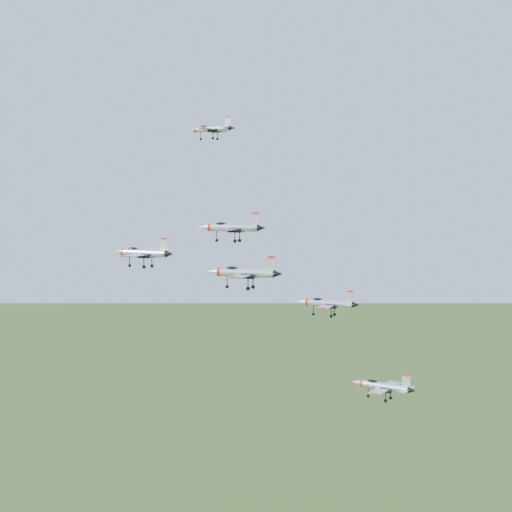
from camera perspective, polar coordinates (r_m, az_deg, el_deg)
The scene contains 6 objects.
jet_lead at distance 144.93m, azimuth -3.65°, elevation 10.12°, with size 10.62×8.91×2.85m.
jet_left_high at distance 132.69m, azimuth -2.02°, elevation 2.31°, with size 13.13×11.18×3.58m.
jet_right_high at distance 117.26m, azimuth -9.09°, elevation 0.27°, with size 11.95×9.98×3.20m.
jet_left_low at distance 129.35m, azimuth 5.69°, elevation -3.76°, with size 11.75×9.93×3.17m.
jet_right_low at distance 109.56m, azimuth -1.02°, elevation -1.32°, with size 12.27×10.45×3.34m.
jet_trail at distance 113.67m, azimuth 10.06°, elevation -10.19°, with size 10.73×8.86×2.87m.
Camera 1 is at (77.50, -103.15, 141.76)m, focal length 50.00 mm.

